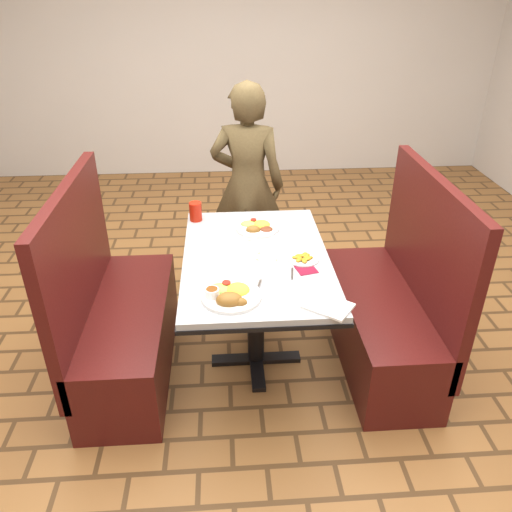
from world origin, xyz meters
name	(u,v)px	position (x,y,z in m)	size (l,w,h in m)	color
room	(256,25)	(0.00, 0.00, 1.91)	(7.00, 7.04, 2.82)	#905D2F
dining_table	(256,271)	(0.00, 0.00, 0.65)	(0.81, 1.21, 0.75)	#A5A8AA
booth_bench_left	(120,323)	(-0.80, 0.00, 0.33)	(0.47, 1.20, 1.17)	#491310
booth_bench_right	(388,312)	(0.80, 0.00, 0.33)	(0.47, 1.20, 1.17)	#491310
diner_person	(247,185)	(0.01, 1.07, 0.75)	(0.55, 0.36, 1.50)	brown
near_dinner_plate	(230,292)	(-0.15, -0.40, 0.78)	(0.29, 0.29, 0.09)	white
far_dinner_plate	(257,225)	(0.03, 0.34, 0.77)	(0.26, 0.26, 0.07)	white
plantain_plate	(303,258)	(0.25, -0.06, 0.76)	(0.17, 0.17, 0.03)	white
maroon_napkin	(306,269)	(0.25, -0.17, 0.75)	(0.10, 0.10, 0.00)	maroon
spoon_utensil	(292,274)	(0.17, -0.21, 0.75)	(0.01, 0.12, 0.00)	silver
red_tumbler	(196,212)	(-0.35, 0.49, 0.81)	(0.08, 0.08, 0.12)	#AD1A0B
paper_napkin	(328,306)	(0.30, -0.51, 0.76)	(0.21, 0.16, 0.01)	white
knife_utensil	(257,290)	(-0.02, -0.36, 0.76)	(0.01, 0.19, 0.00)	silver
fork_utensil	(237,290)	(-0.12, -0.35, 0.76)	(0.01, 0.16, 0.00)	silver
lettuce_shreds	(262,250)	(0.04, 0.06, 0.75)	(0.28, 0.32, 0.00)	#8BC34E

